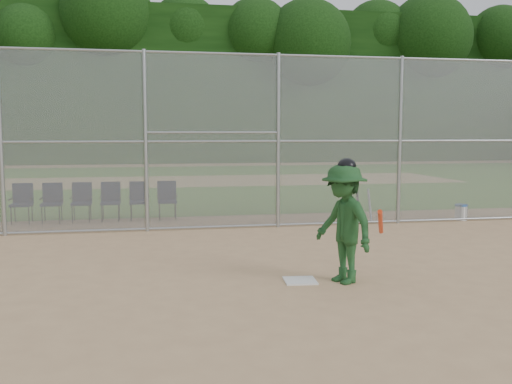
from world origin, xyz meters
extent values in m
plane|color=tan|center=(0.00, 0.00, 0.00)|extent=(100.00, 100.00, 0.00)
plane|color=#386B20|center=(0.00, 18.00, 0.01)|extent=(100.00, 100.00, 0.00)
plane|color=tan|center=(0.00, 18.00, 0.01)|extent=(24.00, 24.00, 0.00)
cube|color=gray|center=(0.00, 5.00, 2.00)|extent=(16.00, 0.02, 4.00)
cylinder|color=#9EA3A8|center=(0.00, 5.00, 3.95)|extent=(16.00, 0.05, 0.05)
cube|color=black|center=(0.00, 35.00, 5.50)|extent=(80.00, 5.00, 11.00)
cube|color=white|center=(0.22, 0.17, 0.01)|extent=(0.51, 0.51, 0.02)
imported|color=#1D4921|center=(0.83, 0.01, 0.87)|extent=(1.00, 1.29, 1.75)
ellipsoid|color=black|center=(0.83, 0.01, 1.72)|extent=(0.27, 0.30, 0.23)
cylinder|color=red|center=(1.23, -0.39, 0.95)|extent=(0.39, 0.74, 0.45)
cylinder|color=white|center=(5.77, 5.14, 0.18)|extent=(0.30, 0.30, 0.36)
cylinder|color=#2555A2|center=(5.77, 5.14, 0.38)|extent=(0.32, 0.32, 0.05)
cylinder|color=#D84C14|center=(2.76, 5.23, 0.42)|extent=(0.06, 0.26, 0.84)
cylinder|color=black|center=(3.06, 5.23, 0.42)|extent=(0.06, 0.29, 0.83)
cylinder|color=#B2B2B7|center=(3.36, 5.23, 0.41)|extent=(0.06, 0.32, 0.83)
camera|label=1|loc=(-1.98, -7.83, 2.21)|focal=40.00mm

